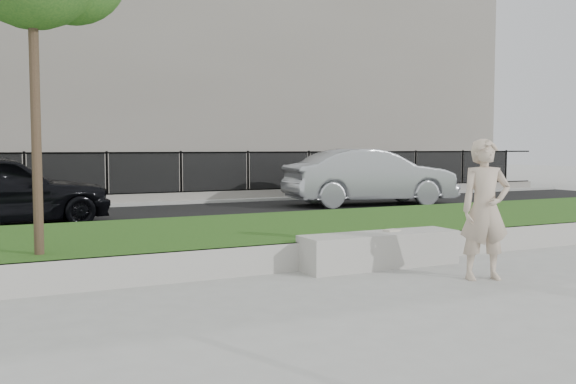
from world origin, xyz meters
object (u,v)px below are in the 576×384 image
book (392,230)px  car_silver (370,177)px  man (485,210)px  stone_bench (380,250)px

book → car_silver: size_ratio=0.04×
man → car_silver: 10.43m
man → car_silver: size_ratio=0.37×
stone_bench → man: 1.66m
stone_bench → car_silver: 9.63m
man → car_silver: bearing=82.8°
man → book: size_ratio=8.37×
book → man: bearing=-78.9°
man → stone_bench: bearing=136.6°
stone_bench → car_silver: bearing=57.3°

